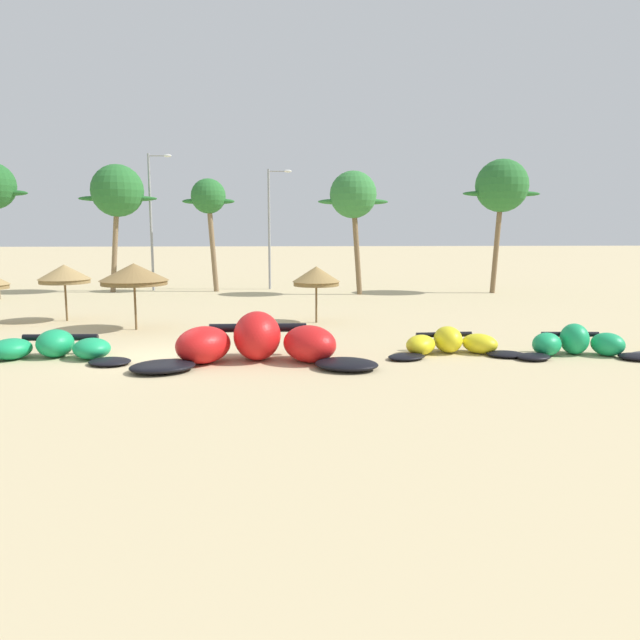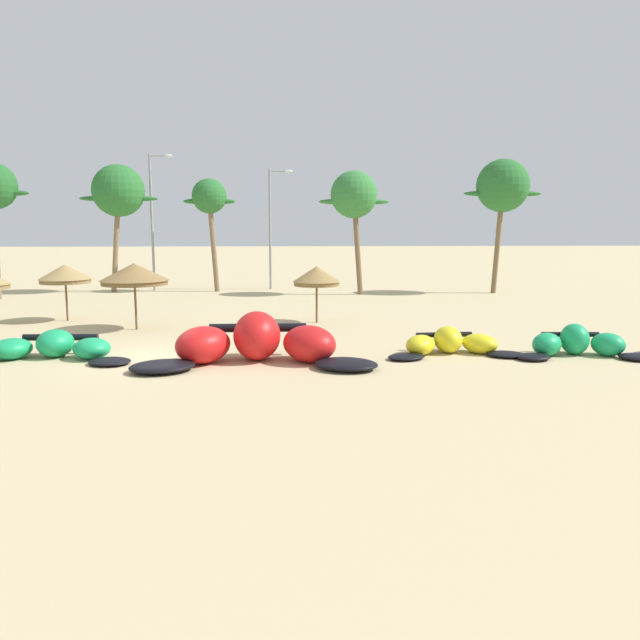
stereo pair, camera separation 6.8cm
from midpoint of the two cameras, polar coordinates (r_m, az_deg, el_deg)
ground_plane at (r=23.14m, az=-14.48°, el=-3.30°), size 260.00×260.00×0.00m
kite_left at (r=23.99m, az=-23.31°, el=-2.38°), size 6.44×2.97×1.00m
kite_left_of_center at (r=21.52m, az=-5.76°, el=-2.17°), size 8.53×3.88×1.71m
kite_center at (r=23.38m, az=11.94°, el=-2.16°), size 5.34×2.63×0.98m
kite_right_of_center at (r=24.41m, az=22.60°, el=-2.04°), size 5.11×2.48×1.14m
beach_umbrella_middle at (r=33.21m, az=-22.29°, el=3.95°), size 2.54×2.54×2.81m
beach_umbrella_near_palms at (r=29.25m, az=-16.60°, el=4.07°), size 3.08×3.08×3.03m
beach_umbrella_outermost at (r=30.14m, az=-0.25°, el=4.06°), size 2.32×2.32×2.76m
palm_left_of_gap at (r=46.84m, az=-17.97°, el=11.13°), size 5.49×3.66×9.00m
palm_center_left at (r=45.76m, az=-10.07°, el=10.89°), size 3.71×2.48×8.06m
palm_center_right at (r=43.05m, az=3.19°, el=11.29°), size 4.80×3.20×8.42m
palm_right_of_gap at (r=45.81m, az=16.46°, el=11.64°), size 5.48×3.65×9.30m
lamppost_west_center at (r=47.22m, az=-14.99°, el=9.24°), size 1.73×0.24×9.84m
lamppost_east_center at (r=46.86m, az=-4.38°, el=8.90°), size 1.79×0.24×8.85m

